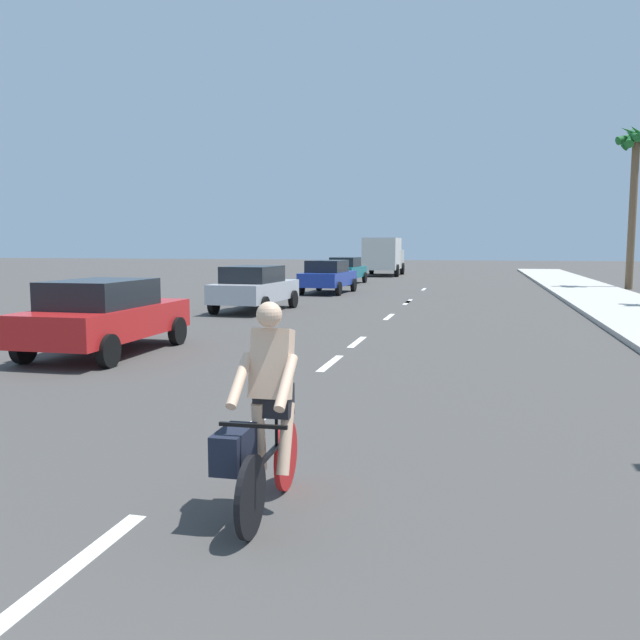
# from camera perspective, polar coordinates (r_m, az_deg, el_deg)

# --- Properties ---
(ground_plane) EXTENTS (160.00, 160.00, 0.00)m
(ground_plane) POSITION_cam_1_polar(r_m,az_deg,el_deg) (20.41, 5.74, 0.06)
(ground_plane) COLOR #423F3D
(lane_stripe_1) EXTENTS (0.16, 1.80, 0.01)m
(lane_stripe_1) POSITION_cam_1_polar(r_m,az_deg,el_deg) (5.33, -20.49, -19.31)
(lane_stripe_1) COLOR white
(lane_stripe_1) RESTS_ON ground
(lane_stripe_2) EXTENTS (0.16, 1.80, 0.01)m
(lane_stripe_2) POSITION_cam_1_polar(r_m,az_deg,el_deg) (8.96, -4.89, -8.28)
(lane_stripe_2) COLOR white
(lane_stripe_2) RESTS_ON ground
(lane_stripe_3) EXTENTS (0.16, 1.80, 0.01)m
(lane_stripe_3) POSITION_cam_1_polar(r_m,az_deg,el_deg) (12.80, 0.91, -3.76)
(lane_stripe_3) COLOR white
(lane_stripe_3) RESTS_ON ground
(lane_stripe_4) EXTENTS (0.16, 1.80, 0.01)m
(lane_stripe_4) POSITION_cam_1_polar(r_m,az_deg,el_deg) (15.60, 3.25, -1.91)
(lane_stripe_4) COLOR white
(lane_stripe_4) RESTS_ON ground
(lane_stripe_5) EXTENTS (0.16, 1.80, 0.01)m
(lane_stripe_5) POSITION_cam_1_polar(r_m,az_deg,el_deg) (21.11, 6.00, 0.28)
(lane_stripe_5) COLOR white
(lane_stripe_5) RESTS_ON ground
(lane_stripe_6) EXTENTS (0.16, 1.80, 0.01)m
(lane_stripe_6) POSITION_cam_1_polar(r_m,az_deg,el_deg) (26.36, 7.54, 1.50)
(lane_stripe_6) COLOR white
(lane_stripe_6) RESTS_ON ground
(lane_stripe_7) EXTENTS (0.16, 1.80, 0.01)m
(lane_stripe_7) POSITION_cam_1_polar(r_m,az_deg,el_deg) (27.09, 7.70, 1.63)
(lane_stripe_7) COLOR white
(lane_stripe_7) RESTS_ON ground
(lane_stripe_8) EXTENTS (0.16, 1.80, 0.01)m
(lane_stripe_8) POSITION_cam_1_polar(r_m,az_deg,el_deg) (34.52, 9.00, 2.66)
(lane_stripe_8) COLOR white
(lane_stripe_8) RESTS_ON ground
(cyclist) EXTENTS (0.63, 1.71, 1.82)m
(cyclist) POSITION_cam_1_polar(r_m,az_deg,el_deg) (5.65, -4.99, -8.47)
(cyclist) COLOR black
(cyclist) RESTS_ON ground
(parked_car_red) EXTENTS (2.03, 4.35, 1.57)m
(parked_car_red) POSITION_cam_1_polar(r_m,az_deg,el_deg) (14.51, -18.17, 0.47)
(parked_car_red) COLOR red
(parked_car_red) RESTS_ON ground
(parked_car_silver) EXTENTS (2.15, 4.35, 1.57)m
(parked_car_silver) POSITION_cam_1_polar(r_m,az_deg,el_deg) (22.88, -5.69, 2.86)
(parked_car_silver) COLOR #B7BABF
(parked_car_silver) RESTS_ON ground
(parked_car_blue) EXTENTS (2.13, 4.32, 1.57)m
(parked_car_blue) POSITION_cam_1_polar(r_m,az_deg,el_deg) (31.24, 0.70, 3.87)
(parked_car_blue) COLOR #1E389E
(parked_car_blue) RESTS_ON ground
(parked_car_teal) EXTENTS (1.99, 3.97, 1.57)m
(parked_car_teal) POSITION_cam_1_polar(r_m,az_deg,el_deg) (38.93, 2.27, 4.39)
(parked_car_teal) COLOR #14727A
(parked_car_teal) RESTS_ON ground
(delivery_truck) EXTENTS (2.74, 6.27, 2.80)m
(delivery_truck) POSITION_cam_1_polar(r_m,az_deg,el_deg) (49.58, 5.53, 5.60)
(delivery_truck) COLOR beige
(delivery_truck) RESTS_ON ground
(palm_tree_distant) EXTENTS (1.98, 1.91, 8.60)m
(palm_tree_distant) POSITION_cam_1_polar(r_m,az_deg,el_deg) (37.86, 25.65, 12.37)
(palm_tree_distant) COLOR brown
(palm_tree_distant) RESTS_ON ground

